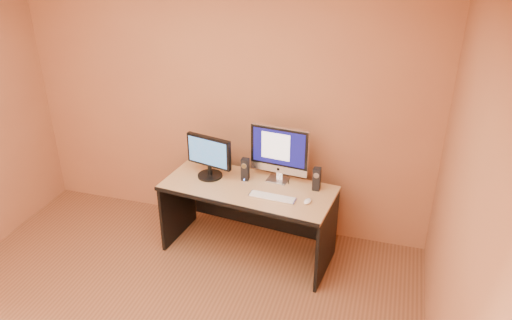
% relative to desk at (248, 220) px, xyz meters
% --- Properties ---
extents(walls, '(4.00, 4.00, 2.60)m').
position_rel_desk_xyz_m(walls, '(-0.39, -1.49, 0.95)').
color(walls, '#9F6340').
rests_on(walls, ground).
extents(desk, '(1.59, 0.84, 0.70)m').
position_rel_desk_xyz_m(desk, '(0.00, 0.00, 0.00)').
color(desk, tan).
rests_on(desk, ground).
extents(imac, '(0.56, 0.26, 0.52)m').
position_rel_desk_xyz_m(imac, '(0.22, 0.20, 0.61)').
color(imac, silver).
rests_on(imac, desk).
extents(second_monitor, '(0.50, 0.33, 0.40)m').
position_rel_desk_xyz_m(second_monitor, '(-0.39, 0.09, 0.55)').
color(second_monitor, black).
rests_on(second_monitor, desk).
extents(speaker_left, '(0.07, 0.07, 0.21)m').
position_rel_desk_xyz_m(speaker_left, '(-0.06, 0.13, 0.46)').
color(speaker_left, black).
rests_on(speaker_left, desk).
extents(speaker_right, '(0.07, 0.07, 0.21)m').
position_rel_desk_xyz_m(speaker_right, '(0.59, 0.13, 0.46)').
color(speaker_right, black).
rests_on(speaker_right, desk).
extents(keyboard, '(0.42, 0.14, 0.02)m').
position_rel_desk_xyz_m(keyboard, '(0.26, -0.12, 0.36)').
color(keyboard, silver).
rests_on(keyboard, desk).
extents(mouse, '(0.07, 0.11, 0.03)m').
position_rel_desk_xyz_m(mouse, '(0.56, -0.12, 0.37)').
color(mouse, white).
rests_on(mouse, desk).
extents(cable_a, '(0.07, 0.20, 0.01)m').
position_rel_desk_xyz_m(cable_a, '(0.31, 0.25, 0.36)').
color(cable_a, black).
rests_on(cable_a, desk).
extents(cable_b, '(0.11, 0.14, 0.01)m').
position_rel_desk_xyz_m(cable_b, '(0.24, 0.29, 0.36)').
color(cable_b, black).
rests_on(cable_b, desk).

